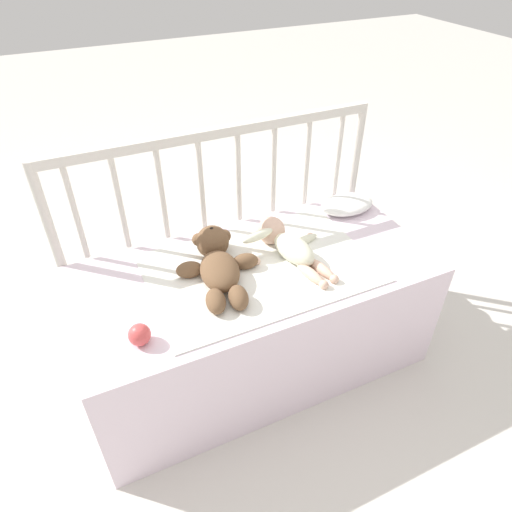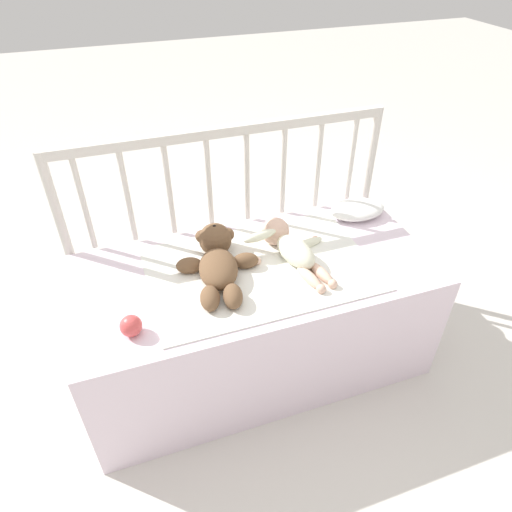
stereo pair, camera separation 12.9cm
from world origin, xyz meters
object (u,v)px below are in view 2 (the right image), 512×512
Objects in this scene: toy_ball at (131,326)px; teddy_bear at (218,261)px; baby at (290,247)px; small_pillow at (357,209)px.

teddy_bear is at bearing 32.15° from toy_ball.
baby reaches higher than small_pillow.
teddy_bear is 1.71× the size of small_pillow.
toy_ball is at bearing -161.62° from baby.
baby is 5.78× the size of toy_ball.
baby is (0.28, -0.01, -0.00)m from teddy_bear.
teddy_bear is 6.00× the size of toy_ball.
toy_ball is at bearing -147.85° from teddy_bear.
baby reaches higher than toy_ball.
teddy_bear reaches higher than small_pillow.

